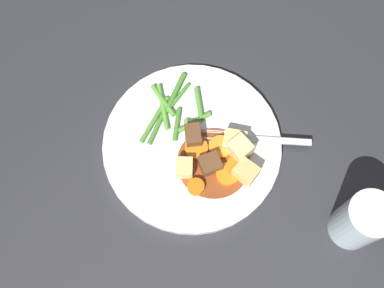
# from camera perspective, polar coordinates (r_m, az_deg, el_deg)

# --- Properties ---
(ground_plane) EXTENTS (3.00, 3.00, 0.00)m
(ground_plane) POSITION_cam_1_polar(r_m,az_deg,el_deg) (0.77, 0.00, -0.35)
(ground_plane) COLOR #2D2D33
(dinner_plate) EXTENTS (0.27, 0.27, 0.01)m
(dinner_plate) POSITION_cam_1_polar(r_m,az_deg,el_deg) (0.76, 0.00, -0.18)
(dinner_plate) COLOR white
(dinner_plate) RESTS_ON ground_plane
(stew_sauce) EXTENTS (0.11, 0.11, 0.00)m
(stew_sauce) POSITION_cam_1_polar(r_m,az_deg,el_deg) (0.75, 2.48, -2.17)
(stew_sauce) COLOR brown
(stew_sauce) RESTS_ON dinner_plate
(carrot_slice_0) EXTENTS (0.04, 0.04, 0.01)m
(carrot_slice_0) POSITION_cam_1_polar(r_m,az_deg,el_deg) (0.74, 5.26, -2.55)
(carrot_slice_0) COLOR orange
(carrot_slice_0) RESTS_ON dinner_plate
(carrot_slice_1) EXTENTS (0.04, 0.04, 0.01)m
(carrot_slice_1) POSITION_cam_1_polar(r_m,az_deg,el_deg) (0.75, 3.26, -0.35)
(carrot_slice_1) COLOR orange
(carrot_slice_1) RESTS_ON dinner_plate
(carrot_slice_2) EXTENTS (0.03, 0.03, 0.01)m
(carrot_slice_2) POSITION_cam_1_polar(r_m,az_deg,el_deg) (0.73, 0.44, -4.92)
(carrot_slice_2) COLOR orange
(carrot_slice_2) RESTS_ON dinner_plate
(carrot_slice_3) EXTENTS (0.05, 0.05, 0.01)m
(carrot_slice_3) POSITION_cam_1_polar(r_m,az_deg,el_deg) (0.75, 0.54, -0.49)
(carrot_slice_3) COLOR orange
(carrot_slice_3) RESTS_ON dinner_plate
(carrot_slice_4) EXTENTS (0.05, 0.05, 0.01)m
(carrot_slice_4) POSITION_cam_1_polar(r_m,az_deg,el_deg) (0.74, 4.08, -3.50)
(carrot_slice_4) COLOR orange
(carrot_slice_4) RESTS_ON dinner_plate
(potato_chunk_0) EXTENTS (0.05, 0.04, 0.02)m
(potato_chunk_0) POSITION_cam_1_polar(r_m,az_deg,el_deg) (0.75, 4.85, 0.26)
(potato_chunk_0) COLOR #E5CC7A
(potato_chunk_0) RESTS_ON dinner_plate
(potato_chunk_1) EXTENTS (0.04, 0.04, 0.03)m
(potato_chunk_1) POSITION_cam_1_polar(r_m,az_deg,el_deg) (0.73, -0.87, -2.76)
(potato_chunk_1) COLOR #E5CC7A
(potato_chunk_1) RESTS_ON dinner_plate
(potato_chunk_2) EXTENTS (0.04, 0.04, 0.03)m
(potato_chunk_2) POSITION_cam_1_polar(r_m,az_deg,el_deg) (0.73, 6.15, -3.21)
(potato_chunk_2) COLOR #DBBC6B
(potato_chunk_2) RESTS_ON dinner_plate
(potato_chunk_3) EXTENTS (0.03, 0.03, 0.03)m
(potato_chunk_3) POSITION_cam_1_polar(r_m,az_deg,el_deg) (0.74, 5.47, -0.56)
(potato_chunk_3) COLOR #EAD68C
(potato_chunk_3) RESTS_ON dinner_plate
(meat_chunk_0) EXTENTS (0.04, 0.04, 0.03)m
(meat_chunk_0) POSITION_cam_1_polar(r_m,az_deg,el_deg) (0.75, 0.13, 0.93)
(meat_chunk_0) COLOR brown
(meat_chunk_0) RESTS_ON dinner_plate
(meat_chunk_1) EXTENTS (0.04, 0.04, 0.02)m
(meat_chunk_1) POSITION_cam_1_polar(r_m,az_deg,el_deg) (0.73, 1.82, -2.48)
(meat_chunk_1) COLOR brown
(meat_chunk_1) RESTS_ON dinner_plate
(green_bean_0) EXTENTS (0.05, 0.03, 0.01)m
(green_bean_0) POSITION_cam_1_polar(r_m,az_deg,el_deg) (0.78, 0.81, 4.69)
(green_bean_0) COLOR #599E38
(green_bean_0) RESTS_ON dinner_plate
(green_bean_1) EXTENTS (0.01, 0.06, 0.01)m
(green_bean_1) POSITION_cam_1_polar(r_m,az_deg,el_deg) (0.76, 0.24, 2.51)
(green_bean_1) COLOR #599E38
(green_bean_1) RESTS_ON dinner_plate
(green_bean_2) EXTENTS (0.07, 0.04, 0.01)m
(green_bean_2) POSITION_cam_1_polar(r_m,az_deg,el_deg) (0.78, -3.41, 4.20)
(green_bean_2) COLOR #66AD42
(green_bean_2) RESTS_ON dinner_plate
(green_bean_3) EXTENTS (0.05, 0.04, 0.01)m
(green_bean_3) POSITION_cam_1_polar(r_m,az_deg,el_deg) (0.76, -0.42, 0.81)
(green_bean_3) COLOR #66AD42
(green_bean_3) RESTS_ON dinner_plate
(green_bean_4) EXTENTS (0.04, 0.08, 0.01)m
(green_bean_4) POSITION_cam_1_polar(r_m,az_deg,el_deg) (0.77, -4.32, 2.80)
(green_bean_4) COLOR #599E38
(green_bean_4) RESTS_ON dinner_plate
(green_bean_5) EXTENTS (0.06, 0.01, 0.01)m
(green_bean_5) POSITION_cam_1_polar(r_m,az_deg,el_deg) (0.78, -3.30, 5.00)
(green_bean_5) COLOR #599E38
(green_bean_5) RESTS_ON dinner_plate
(green_bean_6) EXTENTS (0.04, 0.06, 0.01)m
(green_bean_6) POSITION_cam_1_polar(r_m,az_deg,el_deg) (0.79, -1.85, 6.06)
(green_bean_6) COLOR #4C8E33
(green_bean_6) RESTS_ON dinner_plate
(green_bean_7) EXTENTS (0.04, 0.06, 0.01)m
(green_bean_7) POSITION_cam_1_polar(r_m,az_deg,el_deg) (0.76, -3.92, 2.17)
(green_bean_7) COLOR #4C8E33
(green_bean_7) RESTS_ON dinner_plate
(green_bean_8) EXTENTS (0.04, 0.04, 0.01)m
(green_bean_8) POSITION_cam_1_polar(r_m,az_deg,el_deg) (0.76, -1.52, 2.40)
(green_bean_8) COLOR #4C8E33
(green_bean_8) RESTS_ON dinner_plate
(green_bean_9) EXTENTS (0.02, 0.06, 0.01)m
(green_bean_9) POSITION_cam_1_polar(r_m,az_deg,el_deg) (0.78, -1.66, 5.26)
(green_bean_9) COLOR #4C8E33
(green_bean_9) RESTS_ON dinner_plate
(fork) EXTENTS (0.13, 0.14, 0.00)m
(fork) POSITION_cam_1_polar(r_m,az_deg,el_deg) (0.76, 6.59, 0.58)
(fork) COLOR silver
(fork) RESTS_ON dinner_plate
(water_glass) EXTENTS (0.06, 0.06, 0.10)m
(water_glass) POSITION_cam_1_polar(r_m,az_deg,el_deg) (0.72, 18.71, -8.32)
(water_glass) COLOR silver
(water_glass) RESTS_ON ground_plane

